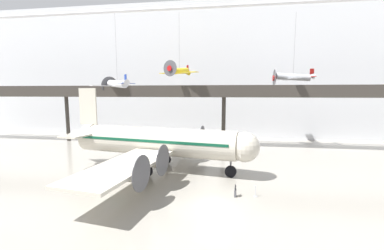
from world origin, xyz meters
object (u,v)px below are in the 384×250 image
suspended_plane_white_twin (117,84)px  airliner_silver_main (154,142)px  suspended_plane_yellow_lowwing (179,71)px  stanchion_barrier (256,193)px  info_sign_pedestal (235,192)px  suspended_plane_silver_racer (293,77)px

suspended_plane_white_twin → airliner_silver_main: bearing=170.8°
suspended_plane_yellow_lowwing → airliner_silver_main: bearing=20.5°
suspended_plane_yellow_lowwing → stanchion_barrier: size_ratio=9.73×
suspended_plane_yellow_lowwing → info_sign_pedestal: bearing=47.0°
airliner_silver_main → suspended_plane_white_twin: (-10.05, 11.97, 7.36)m
airliner_silver_main → suspended_plane_yellow_lowwing: (0.43, 13.44, 9.49)m
info_sign_pedestal → stanchion_barrier: bearing=19.8°
suspended_plane_white_twin → stanchion_barrier: size_ratio=12.25×
suspended_plane_silver_racer → stanchion_barrier: 26.79m
airliner_silver_main → suspended_plane_white_twin: size_ratio=2.21×
airliner_silver_main → stanchion_barrier: airliner_silver_main is taller
suspended_plane_yellow_lowwing → info_sign_pedestal: (9.33, -20.30, -12.55)m
airliner_silver_main → info_sign_pedestal: bearing=-26.5°
suspended_plane_white_twin → stanchion_barrier: (21.66, -18.49, -10.55)m
suspended_plane_white_twin → stanchion_barrier: suspended_plane_white_twin is taller
airliner_silver_main → suspended_plane_silver_racer: size_ratio=2.43×
airliner_silver_main → suspended_plane_silver_racer: suspended_plane_silver_racer is taller
suspended_plane_yellow_lowwing → stanchion_barrier: suspended_plane_yellow_lowwing is taller
suspended_plane_silver_racer → info_sign_pedestal: 27.61m
suspended_plane_silver_racer → stanchion_barrier: (-7.78, -22.82, -11.68)m
airliner_silver_main → info_sign_pedestal: size_ratio=23.55×
airliner_silver_main → stanchion_barrier: size_ratio=27.12×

